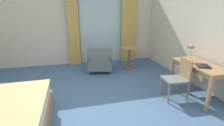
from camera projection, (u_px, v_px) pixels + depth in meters
The scene contains 12 objects.
ground at pixel (86, 109), 3.28m from camera, with size 6.40×6.68×0.10m, color #426084.
wall_back at pixel (75, 27), 5.71m from camera, with size 6.00×0.12×2.63m, color beige.
wall_right at pixel (217, 36), 3.57m from camera, with size 0.12×6.28×2.63m, color beige.
balcony_glass_door at pixel (102, 31), 5.91m from camera, with size 1.56×0.02×2.31m, color silver.
curtain_panel_left at pixel (74, 31), 5.56m from camera, with size 0.38×0.10×2.41m, color tan.
curtain_panel_right at pixel (129, 29), 6.04m from camera, with size 0.58×0.10×2.41m, color tan.
writing_desk at pixel (200, 68), 3.53m from camera, with size 0.59×1.24×0.74m.
desk_chair at pixel (179, 77), 3.47m from camera, with size 0.51×0.47×0.89m.
desk_lamp at pixel (191, 47), 3.58m from camera, with size 0.30×0.29×0.49m.
closed_book at pixel (203, 66), 3.36m from camera, with size 0.24×0.28×0.03m, color #232328.
armchair_by_window at pixel (100, 61), 5.12m from camera, with size 0.86×0.90×0.83m.
round_cafe_table at pixel (129, 53), 5.36m from camera, with size 0.63×0.63×0.72m.
Camera 1 is at (-0.20, -2.89, 1.82)m, focal length 26.00 mm.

